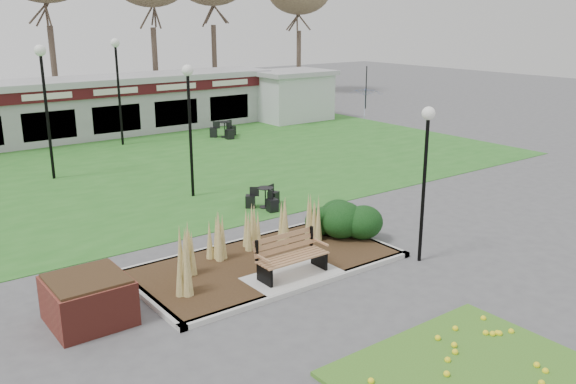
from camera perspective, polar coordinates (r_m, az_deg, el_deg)
ground at (r=13.99m, az=0.82°, el=-8.45°), size 100.00×100.00×0.00m
lawn at (r=24.11m, az=-16.87°, el=1.50°), size 34.00×16.00×0.02m
flower_bed at (r=11.12m, az=16.04°, el=-15.73°), size 4.20×3.00×0.16m
planting_bed at (r=15.56m, az=1.51°, el=-4.38°), size 6.75×3.40×1.27m
park_bench at (r=13.94m, az=0.21°, el=-5.91°), size 1.70×0.66×0.93m
brick_planter at (r=12.75m, az=-18.18°, el=-9.53°), size 1.50×1.50×0.95m
food_pavilion at (r=31.32m, az=-22.25°, el=7.00°), size 24.60×3.40×2.90m
service_hut at (r=35.49m, az=0.35°, el=9.09°), size 4.40×3.40×2.83m
lamp_post_near_right at (r=14.69m, az=12.80°, el=3.81°), size 0.32×0.32×3.82m
lamp_post_mid_left at (r=23.63m, az=-21.90°, el=9.48°), size 0.40×0.40×4.86m
lamp_post_mid_right at (r=20.01m, az=-9.26°, el=8.32°), size 0.36×0.36×4.35m
lamp_post_far_right at (r=29.15m, az=-15.71°, el=11.09°), size 0.40×0.40×4.86m
bistro_set_c at (r=19.14m, az=-2.13°, el=-0.83°), size 1.21×1.13×0.65m
bistro_set_d at (r=30.50m, az=-5.93°, el=5.61°), size 1.44×1.33×0.77m
patio_umbrella at (r=32.41m, az=7.27°, el=8.22°), size 2.31×2.33×2.23m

